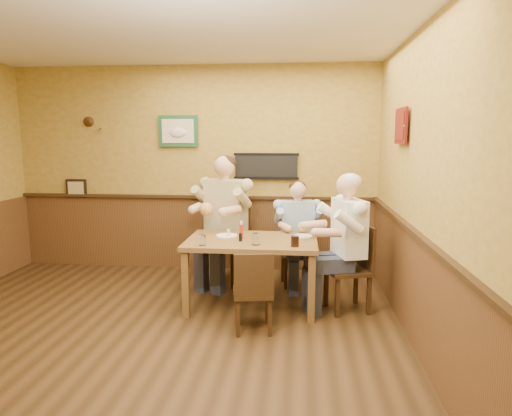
{
  "coord_description": "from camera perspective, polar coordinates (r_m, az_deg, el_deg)",
  "views": [
    {
      "loc": [
        1.47,
        -3.69,
        1.85
      ],
      "look_at": [
        1.0,
        1.04,
        1.1
      ],
      "focal_mm": 32.0,
      "sensor_mm": 36.0,
      "label": 1
    }
  ],
  "objects": [
    {
      "name": "water_glass_mid",
      "position": [
        4.67,
        -0.04,
        -3.91
      ],
      "size": [
        0.09,
        0.09,
        0.12
      ],
      "primitive_type": "cylinder",
      "rotation": [
        0.0,
        0.0,
        0.1
      ],
      "color": "silver",
      "rests_on": "dining_table"
    },
    {
      "name": "plate_far_left",
      "position": [
        5.08,
        -3.69,
        -3.47
      ],
      "size": [
        0.31,
        0.31,
        0.02
      ],
      "primitive_type": "cylinder",
      "rotation": [
        0.0,
        0.0,
        -0.4
      ],
      "color": "white",
      "rests_on": "dining_table"
    },
    {
      "name": "salt_shaker",
      "position": [
        5.01,
        -3.46,
        -3.21
      ],
      "size": [
        0.04,
        0.04,
        0.09
      ],
      "primitive_type": "cylinder",
      "rotation": [
        0.0,
        0.0,
        -0.23
      ],
      "color": "silver",
      "rests_on": "dining_table"
    },
    {
      "name": "water_glass_left",
      "position": [
        4.68,
        -6.74,
        -4.0
      ],
      "size": [
        0.08,
        0.08,
        0.11
      ],
      "primitive_type": "cylinder",
      "rotation": [
        0.0,
        0.0,
        -0.1
      ],
      "color": "white",
      "rests_on": "dining_table"
    },
    {
      "name": "chair_right_end",
      "position": [
        4.98,
        11.39,
        -7.39
      ],
      "size": [
        0.53,
        0.53,
        0.93
      ],
      "primitive_type": null,
      "rotation": [
        0.0,
        0.0,
        -1.29
      ],
      "color": "#382511",
      "rests_on": "ground"
    },
    {
      "name": "chair_back_left",
      "position": [
        5.8,
        -3.73,
        -4.43
      ],
      "size": [
        0.59,
        0.59,
        1.02
      ],
      "primitive_type": null,
      "rotation": [
        0.0,
        0.0,
        -0.32
      ],
      "color": "#382511",
      "rests_on": "ground"
    },
    {
      "name": "diner_white_elder",
      "position": [
        4.93,
        11.46,
        -5.18
      ],
      "size": [
        0.76,
        0.76,
        1.32
      ],
      "primitive_type": null,
      "rotation": [
        0.0,
        0.0,
        -1.29
      ],
      "color": "white",
      "rests_on": "ground"
    },
    {
      "name": "diner_blue_polo",
      "position": [
        5.67,
        5.12,
        -3.92
      ],
      "size": [
        0.63,
        0.63,
        1.18
      ],
      "primitive_type": null,
      "rotation": [
        0.0,
        0.0,
        0.17
      ],
      "color": "#8EADD6",
      "rests_on": "ground"
    },
    {
      "name": "pepper_shaker",
      "position": [
        4.83,
        -1.95,
        -3.67
      ],
      "size": [
        0.04,
        0.04,
        0.09
      ],
      "primitive_type": "cylinder",
      "rotation": [
        0.0,
        0.0,
        -0.34
      ],
      "color": "black",
      "rests_on": "dining_table"
    },
    {
      "name": "cola_tumbler",
      "position": [
        4.62,
        4.89,
        -4.15
      ],
      "size": [
        0.08,
        0.08,
        0.11
      ],
      "primitive_type": "cylinder",
      "rotation": [
        0.0,
        0.0,
        0.0
      ],
      "color": "black",
      "rests_on": "dining_table"
    },
    {
      "name": "hot_sauce_bottle",
      "position": [
        4.96,
        -1.84,
        -2.84
      ],
      "size": [
        0.06,
        0.06,
        0.17
      ],
      "primitive_type": "cylinder",
      "rotation": [
        0.0,
        0.0,
        0.4
      ],
      "color": "#B42813",
      "rests_on": "dining_table"
    },
    {
      "name": "chair_back_right",
      "position": [
        5.71,
        5.1,
        -5.65
      ],
      "size": [
        0.44,
        0.44,
        0.83
      ],
      "primitive_type": null,
      "rotation": [
        0.0,
        0.0,
        0.17
      ],
      "color": "#382511",
      "rests_on": "ground"
    },
    {
      "name": "plate_far_right",
      "position": [
        5.08,
        5.96,
        -3.5
      ],
      "size": [
        0.22,
        0.22,
        0.01
      ],
      "primitive_type": "cylinder",
      "rotation": [
        0.0,
        0.0,
        0.04
      ],
      "color": "silver",
      "rests_on": "dining_table"
    },
    {
      "name": "room",
      "position": [
        4.09,
        -13.52,
        6.43
      ],
      "size": [
        5.02,
        5.03,
        2.81
      ],
      "color": "black",
      "rests_on": "ground"
    },
    {
      "name": "diner_tan_shirt",
      "position": [
        5.75,
        -3.75,
        -2.32
      ],
      "size": [
        0.85,
        0.85,
        1.45
      ],
      "primitive_type": null,
      "rotation": [
        0.0,
        0.0,
        -0.32
      ],
      "color": "#C9BA8A",
      "rests_on": "ground"
    },
    {
      "name": "dining_table",
      "position": [
        4.96,
        -0.52,
        -4.96
      ],
      "size": [
        1.4,
        0.9,
        0.75
      ],
      "color": "brown",
      "rests_on": "ground"
    },
    {
      "name": "chair_near_side",
      "position": [
        4.41,
        -0.39,
        -10.25
      ],
      "size": [
        0.42,
        0.42,
        0.8
      ],
      "primitive_type": null,
      "rotation": [
        0.0,
        0.0,
        3.3
      ],
      "color": "#382511",
      "rests_on": "ground"
    }
  ]
}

